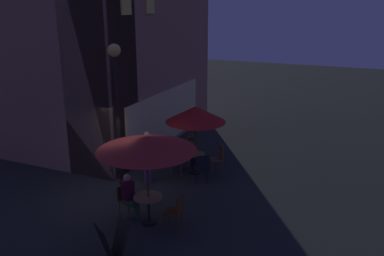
% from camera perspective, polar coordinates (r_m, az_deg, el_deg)
% --- Properties ---
extents(ground_plane, '(60.00, 60.00, 0.00)m').
position_cam_1_polar(ground_plane, '(12.70, -10.18, -9.76)').
color(ground_plane, '#242825').
extents(cafe_building, '(8.43, 7.26, 7.89)m').
position_cam_1_polar(cafe_building, '(16.21, -12.50, 10.57)').
color(cafe_building, '#9C715D').
rests_on(cafe_building, ground).
extents(street_lamp_near_corner, '(0.37, 0.37, 4.60)m').
position_cam_1_polar(street_lamp_near_corner, '(11.82, -10.48, 5.46)').
color(street_lamp_near_corner, black).
rests_on(street_lamp_near_corner, ground).
extents(menu_sandwich_board, '(0.86, 0.82, 0.98)m').
position_cam_1_polar(menu_sandwich_board, '(9.78, -10.92, -15.28)').
color(menu_sandwich_board, black).
rests_on(menu_sandwich_board, ground).
extents(cafe_table_0, '(0.78, 0.78, 0.79)m').
position_cam_1_polar(cafe_table_0, '(11.09, -6.06, -10.34)').
color(cafe_table_0, black).
rests_on(cafe_table_0, ground).
extents(cafe_table_1, '(0.65, 0.65, 0.73)m').
position_cam_1_polar(cafe_table_1, '(14.13, 0.48, -4.38)').
color(cafe_table_1, black).
rests_on(cafe_table_1, ground).
extents(patio_umbrella_0, '(2.56, 2.56, 2.44)m').
position_cam_1_polar(patio_umbrella_0, '(10.43, -6.35, -2.21)').
color(patio_umbrella_0, black).
rests_on(patio_umbrella_0, ground).
extents(patio_umbrella_1, '(2.02, 2.02, 2.38)m').
position_cam_1_polar(patio_umbrella_1, '(13.62, 0.50, 1.91)').
color(patio_umbrella_1, black).
rests_on(patio_umbrella_1, ground).
extents(cafe_chair_0, '(0.50, 0.50, 0.89)m').
position_cam_1_polar(cafe_chair_0, '(11.58, -9.18, -9.42)').
color(cafe_chair_0, '#4F3F20').
rests_on(cafe_chair_0, ground).
extents(cafe_chair_1, '(0.46, 0.46, 0.94)m').
position_cam_1_polar(cafe_chair_1, '(10.83, -2.16, -11.17)').
color(cafe_chair_1, '#542F15').
rests_on(cafe_chair_1, ground).
extents(cafe_chair_2, '(0.57, 0.57, 0.86)m').
position_cam_1_polar(cafe_chair_2, '(14.86, -0.28, -3.19)').
color(cafe_chair_2, brown).
rests_on(cafe_chair_2, ground).
extents(cafe_chair_3, '(0.56, 0.56, 0.99)m').
position_cam_1_polar(cafe_chair_3, '(13.97, -2.70, -4.30)').
color(cafe_chair_3, brown).
rests_on(cafe_chair_3, ground).
extents(cafe_chair_4, '(0.59, 0.59, 0.99)m').
position_cam_1_polar(cafe_chair_4, '(13.35, 1.41, -5.35)').
color(cafe_chair_4, black).
rests_on(cafe_chair_4, ground).
extents(cafe_chair_5, '(0.57, 0.57, 0.98)m').
position_cam_1_polar(cafe_chair_5, '(14.27, 3.77, -3.89)').
color(cafe_chair_5, brown).
rests_on(cafe_chair_5, ground).
extents(patron_seated_0, '(0.43, 0.56, 1.25)m').
position_cam_1_polar(patron_seated_0, '(11.43, -8.71, -8.90)').
color(patron_seated_0, '#2B462B').
rests_on(patron_seated_0, ground).
extents(patron_seated_1, '(0.52, 0.49, 1.23)m').
position_cam_1_polar(patron_seated_1, '(14.67, -0.15, -2.74)').
color(patron_seated_1, black).
rests_on(patron_seated_1, ground).
extents(patron_standing_2, '(0.32, 0.32, 1.74)m').
position_cam_1_polar(patron_standing_2, '(13.38, -6.19, -4.00)').
color(patron_standing_2, '#533C65').
rests_on(patron_standing_2, ground).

